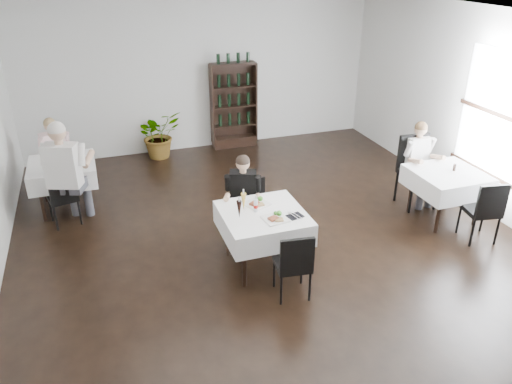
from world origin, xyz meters
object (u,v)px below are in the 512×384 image
(wine_shelf, at_px, (234,106))
(main_table, at_px, (263,223))
(diner_main, at_px, (243,194))
(potted_tree, at_px, (159,134))

(wine_shelf, bearing_deg, main_table, -101.78)
(main_table, distance_m, diner_main, 0.64)
(wine_shelf, bearing_deg, potted_tree, -175.82)
(main_table, distance_m, potted_tree, 4.26)
(main_table, bearing_deg, potted_tree, 99.01)
(main_table, xyz_separation_m, potted_tree, (-0.67, 4.20, -0.16))
(wine_shelf, distance_m, main_table, 4.41)
(diner_main, bearing_deg, potted_tree, 99.50)
(wine_shelf, xyz_separation_m, diner_main, (-0.97, -3.69, -0.10))
(wine_shelf, height_order, diner_main, wine_shelf)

